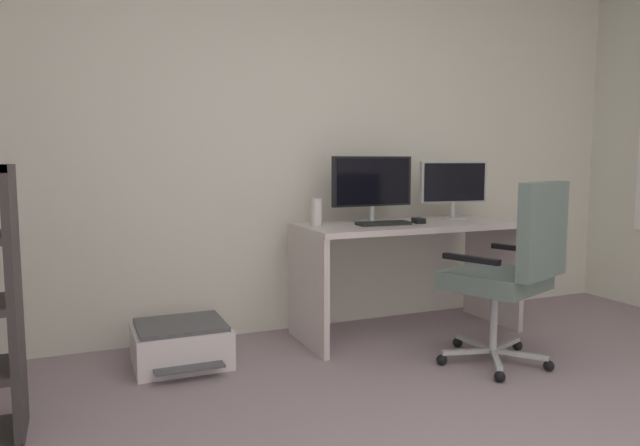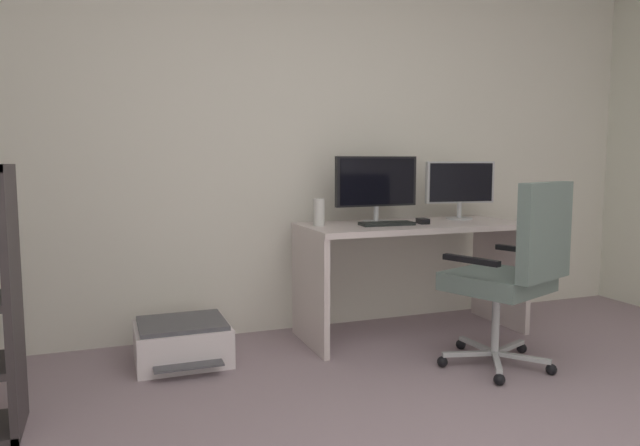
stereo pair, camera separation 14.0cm
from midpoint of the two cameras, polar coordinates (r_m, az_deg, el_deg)
name	(u,v)px [view 2 (the right image)]	position (r m, az deg, el deg)	size (l,w,h in m)	color
wall_back	(284,141)	(3.90, -2.52, 8.09)	(5.53, 0.10, 2.54)	silver
desk	(411,253)	(3.84, 10.04, -2.91)	(1.45, 0.62, 0.74)	silver
monitor_main	(377,184)	(3.79, 6.65, 3.86)	(0.58, 0.18, 0.43)	#B2B5B7
monitor_secondary	(460,185)	(4.12, 14.58, 3.64)	(0.50, 0.18, 0.40)	#B2B5B7
keyboard	(387,224)	(3.67, 7.68, -0.06)	(0.34, 0.13, 0.02)	black
computer_mouse	(423,221)	(3.79, 11.14, 0.19)	(0.06, 0.10, 0.03)	black
desktop_speaker	(319,212)	(3.58, 1.02, 1.05)	(0.07, 0.07, 0.17)	silver
office_chair	(514,268)	(3.31, 19.72, -4.19)	(0.64, 0.69, 1.03)	#B7BABC
printer	(182,342)	(3.42, -12.23, -11.39)	(0.52, 0.53, 0.24)	silver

